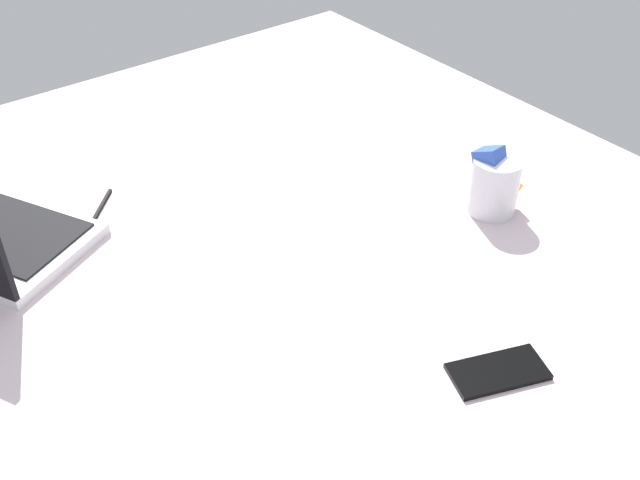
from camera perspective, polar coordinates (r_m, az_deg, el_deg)
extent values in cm
cube|color=silver|center=(135.89, 1.08, -3.92)|extent=(180.00, 140.00, 18.00)
cylinder|color=silver|center=(140.83, 13.11, 4.08)|extent=(9.00, 9.00, 11.00)
cube|color=orange|center=(142.39, 13.67, 3.63)|extent=(6.85, 6.73, 5.61)
cube|color=yellow|center=(141.49, 12.71, 5.24)|extent=(6.31, 6.00, 4.88)
cube|color=blue|center=(138.41, 12.76, 6.16)|extent=(6.10, 5.76, 5.32)
cube|color=black|center=(112.28, 13.38, -9.71)|extent=(11.31, 15.50, 0.80)
cube|color=black|center=(144.28, -16.67, 1.78)|extent=(12.87, 12.00, 0.60)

